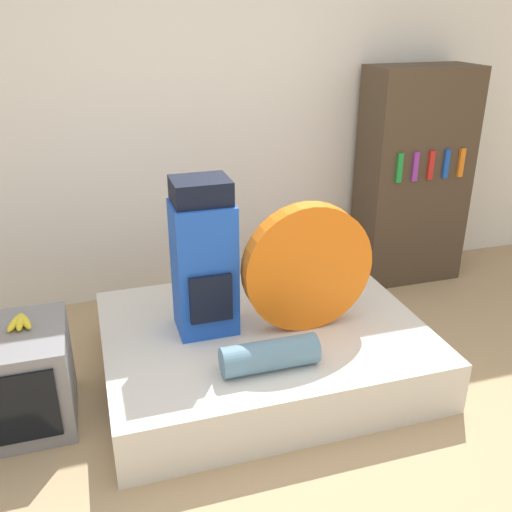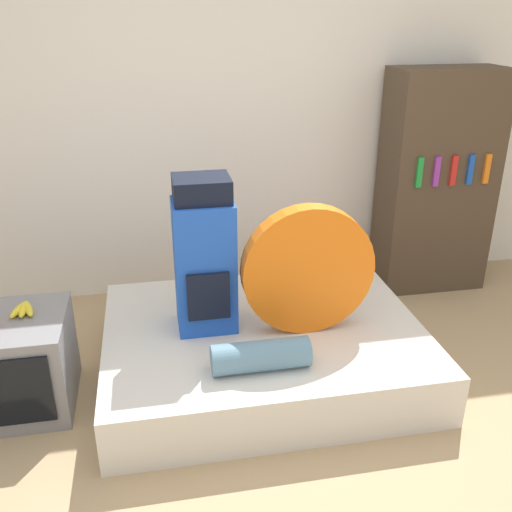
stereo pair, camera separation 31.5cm
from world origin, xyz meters
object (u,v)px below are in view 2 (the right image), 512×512
object	(u,v)px
tent_bag	(308,270)
sleeping_roll	(261,356)
backpack	(204,257)
television	(14,364)
bookshelf	(436,182)

from	to	relation	value
tent_bag	sleeping_roll	xyz separation A→B (m)	(-0.33, -0.35, -0.29)
backpack	sleeping_roll	bearing A→B (deg)	-65.93
sleeping_roll	television	distance (m)	1.34
tent_bag	sleeping_roll	bearing A→B (deg)	-133.78
tent_bag	sleeping_roll	distance (m)	0.57
backpack	television	distance (m)	1.17
bookshelf	tent_bag	bearing A→B (deg)	-141.32
sleeping_roll	tent_bag	bearing A→B (deg)	46.22
backpack	television	world-z (taller)	backpack
television	bookshelf	bearing A→B (deg)	19.20
backpack	tent_bag	size ratio (longest dim) A/B	1.19
tent_bag	bookshelf	xyz separation A→B (m)	(1.27, 1.02, 0.14)
tent_bag	television	distance (m)	1.67
tent_bag	television	world-z (taller)	tent_bag
backpack	sleeping_roll	size ratio (longest dim) A/B	1.76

